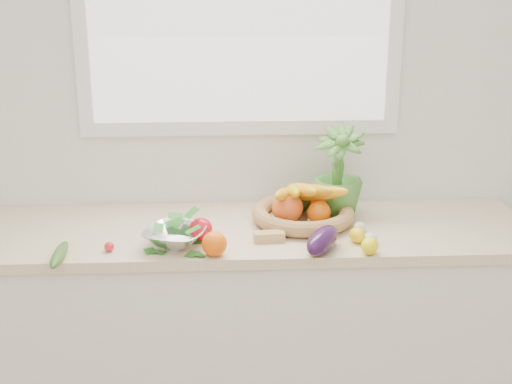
{
  "coord_description": "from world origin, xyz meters",
  "views": [
    {
      "loc": [
        -0.08,
        -0.63,
        1.91
      ],
      "look_at": [
        0.05,
        1.93,
        1.05
      ],
      "focal_mm": 50.0,
      "sensor_mm": 36.0,
      "label": 1
    }
  ],
  "objects_px": {
    "cucumber": "(59,255)",
    "potted_herb": "(338,171)",
    "apple": "(201,229)",
    "eggplant": "(323,240)",
    "fruit_basket": "(302,209)",
    "colander_with_spinach": "(175,232)"
  },
  "relations": [
    {
      "from": "potted_herb",
      "to": "eggplant",
      "type": "bearing_deg",
      "value": -106.55
    },
    {
      "from": "cucumber",
      "to": "fruit_basket",
      "type": "distance_m",
      "value": 0.94
    },
    {
      "from": "cucumber",
      "to": "fruit_basket",
      "type": "relative_size",
      "value": 0.44
    },
    {
      "from": "eggplant",
      "to": "potted_herb",
      "type": "relative_size",
      "value": 0.61
    },
    {
      "from": "apple",
      "to": "potted_herb",
      "type": "height_order",
      "value": "potted_herb"
    },
    {
      "from": "apple",
      "to": "fruit_basket",
      "type": "height_order",
      "value": "fruit_basket"
    },
    {
      "from": "apple",
      "to": "potted_herb",
      "type": "xyz_separation_m",
      "value": [
        0.54,
        0.24,
        0.14
      ]
    },
    {
      "from": "eggplant",
      "to": "fruit_basket",
      "type": "bearing_deg",
      "value": 97.58
    },
    {
      "from": "eggplant",
      "to": "fruit_basket",
      "type": "distance_m",
      "value": 0.3
    },
    {
      "from": "eggplant",
      "to": "cucumber",
      "type": "bearing_deg",
      "value": -178.31
    },
    {
      "from": "cucumber",
      "to": "colander_with_spinach",
      "type": "relative_size",
      "value": 0.81
    },
    {
      "from": "cucumber",
      "to": "colander_with_spinach",
      "type": "bearing_deg",
      "value": 13.75
    },
    {
      "from": "eggplant",
      "to": "colander_with_spinach",
      "type": "bearing_deg",
      "value": 172.49
    },
    {
      "from": "apple",
      "to": "cucumber",
      "type": "xyz_separation_m",
      "value": [
        -0.49,
        -0.16,
        -0.02
      ]
    },
    {
      "from": "cucumber",
      "to": "potted_herb",
      "type": "relative_size",
      "value": 0.63
    },
    {
      "from": "cucumber",
      "to": "fruit_basket",
      "type": "bearing_deg",
      "value": 20.19
    },
    {
      "from": "cucumber",
      "to": "potted_herb",
      "type": "height_order",
      "value": "potted_herb"
    },
    {
      "from": "apple",
      "to": "colander_with_spinach",
      "type": "height_order",
      "value": "colander_with_spinach"
    },
    {
      "from": "potted_herb",
      "to": "colander_with_spinach",
      "type": "distance_m",
      "value": 0.71
    },
    {
      "from": "eggplant",
      "to": "cucumber",
      "type": "distance_m",
      "value": 0.92
    },
    {
      "from": "cucumber",
      "to": "potted_herb",
      "type": "distance_m",
      "value": 1.12
    },
    {
      "from": "cucumber",
      "to": "apple",
      "type": "bearing_deg",
      "value": 17.82
    }
  ]
}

